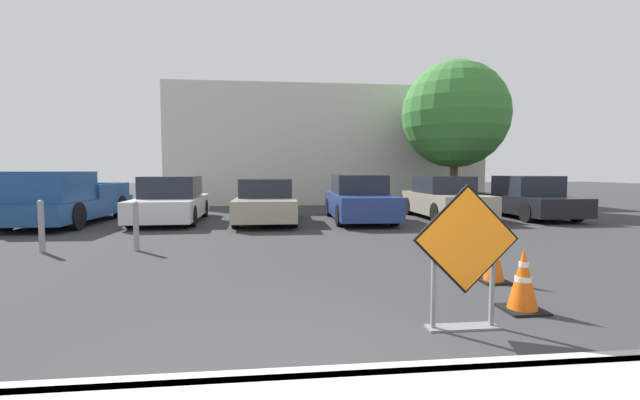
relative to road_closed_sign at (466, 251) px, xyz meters
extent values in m
plane|color=#333335|center=(-1.75, 8.96, -0.81)|extent=(96.00, 96.00, 0.00)
cube|color=#ADAAA3|center=(-1.75, -1.04, -0.74)|extent=(22.37, 0.20, 0.14)
cube|color=black|center=(0.00, 0.00, 0.13)|extent=(1.11, 0.02, 1.11)
cube|color=orange|center=(0.00, -0.02, 0.13)|extent=(1.05, 0.02, 1.05)
cube|color=slate|center=(0.00, 0.04, -0.80)|extent=(0.75, 0.20, 0.02)
cube|color=slate|center=(-0.31, 0.04, -0.34)|extent=(0.04, 0.04, 0.94)
cube|color=slate|center=(0.31, 0.04, -0.34)|extent=(0.04, 0.04, 0.94)
cube|color=black|center=(0.94, 0.49, -0.80)|extent=(0.45, 0.45, 0.03)
cone|color=#EA590F|center=(0.94, 0.49, -0.42)|extent=(0.34, 0.34, 0.71)
cylinder|color=white|center=(0.94, 0.49, -0.27)|extent=(0.11, 0.11, 0.06)
cylinder|color=white|center=(0.94, 0.49, -0.44)|extent=(0.19, 0.19, 0.06)
cube|color=black|center=(1.27, 1.74, -0.80)|extent=(0.39, 0.39, 0.03)
cone|color=#EA590F|center=(1.27, 1.74, -0.42)|extent=(0.29, 0.29, 0.71)
cylinder|color=white|center=(1.27, 1.74, -0.27)|extent=(0.09, 0.09, 0.06)
cylinder|color=white|center=(1.27, 1.74, -0.44)|extent=(0.16, 0.16, 0.06)
cylinder|color=black|center=(-10.48, 11.49, -0.48)|extent=(0.24, 0.67, 0.66)
cube|color=navy|center=(-8.19, 9.86, -0.32)|extent=(2.18, 5.27, 0.55)
cube|color=navy|center=(-8.23, 8.69, 0.38)|extent=(1.92, 2.14, 0.85)
cube|color=navy|center=(-8.12, 12.11, 0.18)|extent=(1.92, 0.16, 0.45)
cube|color=navy|center=(-7.20, 10.88, 0.18)|extent=(0.18, 2.50, 0.45)
cube|color=navy|center=(-9.11, 10.94, 0.18)|extent=(0.18, 2.50, 0.45)
cylinder|color=black|center=(-7.31, 8.27, -0.43)|extent=(0.26, 0.77, 0.77)
cylinder|color=black|center=(-9.16, 8.33, -0.43)|extent=(0.26, 0.77, 0.77)
cylinder|color=black|center=(-7.21, 11.40, -0.43)|extent=(0.26, 0.77, 0.77)
cylinder|color=black|center=(-9.07, 11.46, -0.43)|extent=(0.26, 0.77, 0.77)
cube|color=silver|center=(-5.16, 10.00, -0.33)|extent=(2.00, 4.53, 0.62)
cube|color=#1E232D|center=(-5.17, 10.11, 0.31)|extent=(1.70, 2.10, 0.67)
cylinder|color=black|center=(-4.26, 8.64, -0.50)|extent=(0.22, 0.62, 0.62)
cylinder|color=black|center=(-5.98, 8.59, -0.50)|extent=(0.22, 0.62, 0.62)
cylinder|color=black|center=(-4.35, 11.41, -0.50)|extent=(0.22, 0.62, 0.62)
cylinder|color=black|center=(-6.06, 11.36, -0.50)|extent=(0.22, 0.62, 0.62)
cube|color=#A39984|center=(-2.14, 9.60, -0.31)|extent=(1.86, 4.58, 0.61)
cube|color=#1E232D|center=(-2.14, 9.72, 0.28)|extent=(1.61, 2.12, 0.57)
cylinder|color=black|center=(-1.32, 8.18, -0.45)|extent=(0.21, 0.72, 0.72)
cylinder|color=black|center=(-2.99, 8.20, -0.45)|extent=(0.21, 0.72, 0.72)
cylinder|color=black|center=(-1.29, 11.01, -0.45)|extent=(0.21, 0.72, 0.72)
cylinder|color=black|center=(-2.95, 11.03, -0.45)|extent=(0.21, 0.72, 0.72)
cube|color=navy|center=(0.89, 9.66, -0.28)|extent=(1.90, 4.63, 0.70)
cube|color=#1E232D|center=(0.89, 9.78, 0.38)|extent=(1.63, 2.15, 0.61)
cylinder|color=black|center=(1.68, 8.22, -0.49)|extent=(0.22, 0.65, 0.65)
cylinder|color=black|center=(0.03, 8.26, -0.49)|extent=(0.22, 0.65, 0.65)
cylinder|color=black|center=(1.75, 11.07, -0.49)|extent=(0.22, 0.65, 0.65)
cylinder|color=black|center=(0.10, 11.11, -0.49)|extent=(0.22, 0.65, 0.65)
cube|color=#A39984|center=(3.91, 9.95, -0.29)|extent=(1.76, 4.34, 0.69)
cube|color=#1E232D|center=(3.91, 10.06, 0.35)|extent=(1.54, 2.00, 0.58)
cylinder|color=black|center=(4.72, 8.62, -0.49)|extent=(0.20, 0.65, 0.65)
cylinder|color=black|center=(3.12, 8.61, -0.49)|extent=(0.20, 0.65, 0.65)
cylinder|color=black|center=(4.71, 11.30, -0.49)|extent=(0.20, 0.65, 0.65)
cylinder|color=black|center=(3.11, 11.29, -0.49)|extent=(0.20, 0.65, 0.65)
cube|color=black|center=(6.94, 9.88, -0.33)|extent=(1.90, 4.35, 0.60)
cube|color=#1E232D|center=(6.94, 9.98, 0.31)|extent=(1.64, 2.02, 0.67)
cylinder|color=black|center=(7.75, 8.52, -0.48)|extent=(0.21, 0.66, 0.66)
cylinder|color=black|center=(6.08, 8.55, -0.48)|extent=(0.21, 0.66, 0.66)
cylinder|color=black|center=(7.80, 11.20, -0.48)|extent=(0.21, 0.66, 0.66)
cylinder|color=black|center=(6.13, 11.23, -0.48)|extent=(0.21, 0.66, 0.66)
cylinder|color=gray|center=(-4.70, 4.91, -0.33)|extent=(0.11, 0.11, 0.96)
sphere|color=gray|center=(-4.70, 4.91, 0.15)|extent=(0.12, 0.12, 0.12)
cylinder|color=gray|center=(-6.51, 4.91, -0.31)|extent=(0.11, 0.11, 1.00)
sphere|color=gray|center=(-6.51, 4.91, 0.19)|extent=(0.12, 0.12, 0.12)
cube|color=beige|center=(0.82, 18.56, 2.06)|extent=(15.47, 5.00, 5.75)
cylinder|color=#513823|center=(5.77, 13.39, 0.36)|extent=(0.32, 0.32, 2.33)
sphere|color=#387A33|center=(5.77, 13.39, 3.20)|extent=(4.46, 4.46, 4.46)
camera|label=1|loc=(-1.94, -4.09, 0.81)|focal=24.00mm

